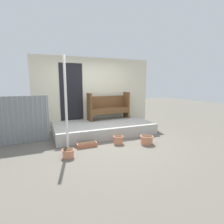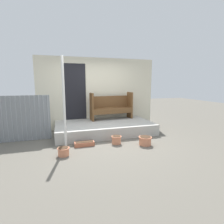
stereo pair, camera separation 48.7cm
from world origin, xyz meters
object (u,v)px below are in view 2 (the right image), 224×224
(bench, at_px, (111,106))
(planter_box_rect, at_px, (84,144))
(support_post, at_px, (64,103))
(flower_pot_right, at_px, (145,140))
(flower_pot_left, at_px, (63,151))
(flower_pot_middle, at_px, (116,139))

(bench, bearing_deg, planter_box_rect, -131.88)
(support_post, xyz_separation_m, flower_pot_right, (2.09, -0.54, -1.05))
(flower_pot_right, relative_size, planter_box_rect, 0.69)
(support_post, xyz_separation_m, bench, (1.72, 1.48, -0.33))
(support_post, relative_size, planter_box_rect, 4.44)
(support_post, distance_m, flower_pot_right, 2.40)
(support_post, distance_m, flower_pot_left, 1.24)
(bench, xyz_separation_m, flower_pot_middle, (-0.36, -1.70, -0.72))
(support_post, height_order, planter_box_rect, support_post)
(flower_pot_left, relative_size, planter_box_rect, 0.55)
(planter_box_rect, bearing_deg, flower_pot_middle, -6.06)
(flower_pot_left, distance_m, flower_pot_middle, 1.50)
(flower_pot_left, xyz_separation_m, flower_pot_right, (2.17, 0.09, 0.02))
(flower_pot_left, bearing_deg, planter_box_rect, 41.79)
(bench, distance_m, planter_box_rect, 2.18)
(flower_pot_left, distance_m, flower_pot_right, 2.17)
(flower_pot_right, bearing_deg, flower_pot_middle, 156.22)
(support_post, xyz_separation_m, planter_box_rect, (0.48, -0.13, -1.12))
(flower_pot_right, bearing_deg, flower_pot_left, -177.72)
(bench, relative_size, planter_box_rect, 2.99)
(support_post, bearing_deg, flower_pot_right, -14.54)
(flower_pot_left, xyz_separation_m, planter_box_rect, (0.56, 0.50, -0.05))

